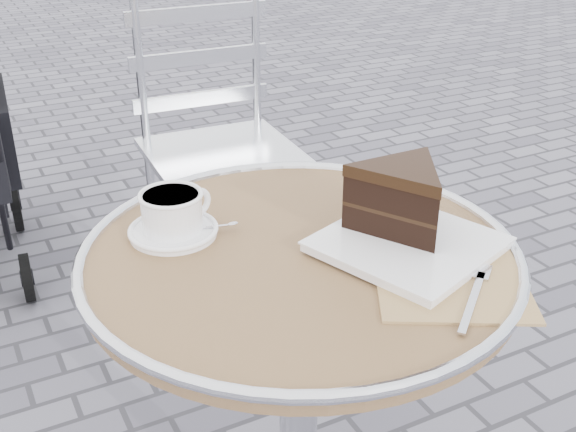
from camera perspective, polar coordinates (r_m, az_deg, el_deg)
name	(u,v)px	position (r m, az deg, el deg)	size (l,w,h in m)	color
cafe_table	(299,333)	(1.26, 0.89, -9.25)	(0.72, 0.72, 0.74)	silver
cappuccino_set	(173,216)	(1.22, -9.05, -0.01)	(0.17, 0.15, 0.08)	white
cake_plate_set	(404,209)	(1.18, 9.17, 0.55)	(0.32, 0.43, 0.13)	#A47F5A
bistro_chair	(211,113)	(2.22, -6.13, 8.11)	(0.46, 0.46, 0.97)	silver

